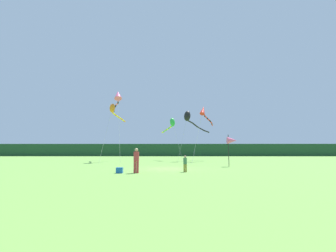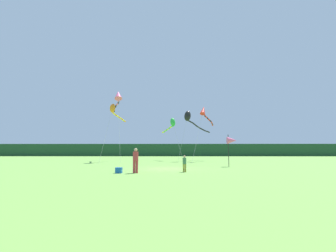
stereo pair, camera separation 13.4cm
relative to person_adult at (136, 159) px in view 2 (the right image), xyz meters
The scene contains 11 objects.
ground_plane 4.55m from the person_adult, 61.88° to the left, with size 120.00×120.00×0.00m, color #6B9E42.
distant_treeline 48.97m from the person_adult, 87.55° to the left, with size 108.00×3.24×3.32m, color #1E4228.
person_adult is the anchor object (origin of this frame).
person_child 3.48m from the person_adult, 12.56° to the left, with size 0.26×0.26×1.17m.
cooler_box 1.35m from the person_adult, behind, with size 0.43×0.38×0.38m, color #1959B2.
banner_flag_pole 10.78m from the person_adult, 38.80° to the left, with size 0.90×0.70×3.05m.
kite_red 19.40m from the person_adult, 66.98° to the left, with size 4.19×8.40×7.96m.
kite_black 19.49m from the person_adult, 73.98° to the left, with size 5.54×7.12×7.36m.
kite_green 20.86m from the person_adult, 82.63° to the left, with size 3.24×5.05×6.67m.
kite_rainbow 18.27m from the person_adult, 107.43° to the left, with size 3.17×9.04×9.92m.
kite_orange 17.23m from the person_adult, 109.37° to the left, with size 1.69×7.28×7.92m.
Camera 2 is at (0.31, -19.99, 1.53)m, focal length 25.02 mm.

